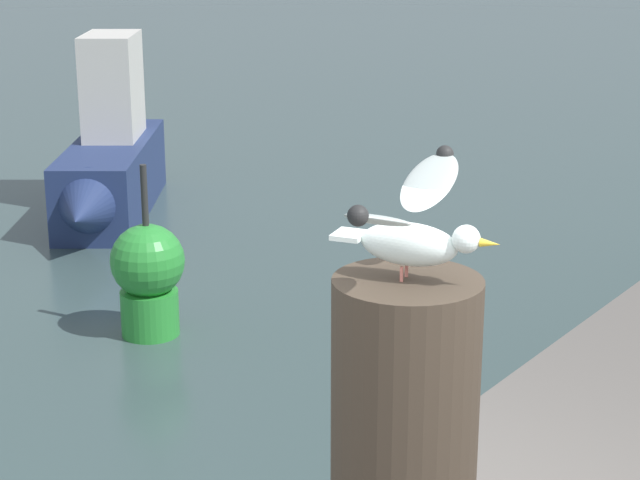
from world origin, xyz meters
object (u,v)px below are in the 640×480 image
Objects in this scene: mooring_post at (404,451)px; seagull at (411,226)px; channel_buoy at (148,275)px; boat_navy at (108,161)px.

mooring_post is 1.35× the size of seagull.
mooring_post is 5.82m from channel_buoy.
seagull is 0.48× the size of channel_buoy.
mooring_post is 9.20m from boat_navy.
mooring_post reaches higher than channel_buoy.
seagull is 5.99m from channel_buoy.
mooring_post is 0.66× the size of channel_buoy.
mooring_post reaches higher than boat_navy.
seagull reaches higher than channel_buoy.
seagull is at bearing -76.37° from mooring_post.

